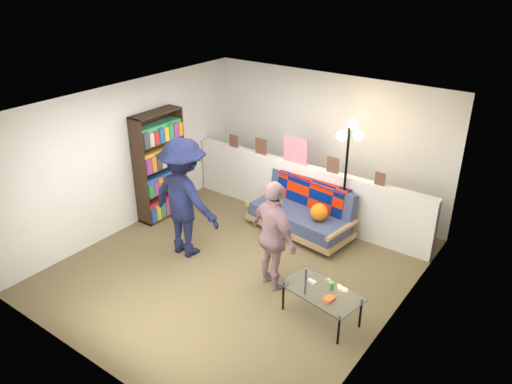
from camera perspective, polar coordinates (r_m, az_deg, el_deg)
ground at (r=7.43m, az=-1.83°, el=-8.41°), size 5.00×5.00×0.00m
room_shell at (r=7.00m, az=0.34°, el=4.80°), size 4.60×5.05×2.45m
half_wall_ledge at (r=8.49m, az=5.57°, el=-0.05°), size 4.45×0.15×1.00m
ledge_decor at (r=8.31m, az=4.36°, el=4.51°), size 2.97×0.02×0.45m
futon_sofa at (r=8.16m, az=5.36°, el=-2.37°), size 1.82×1.03×0.74m
bookshelf at (r=8.61m, az=-10.89°, el=2.63°), size 0.31×0.93×1.85m
coffee_table at (r=6.31m, az=7.58°, el=-11.37°), size 1.06×0.70×0.51m
floor_lamp at (r=7.71m, az=10.50°, el=3.91°), size 0.44×0.36×1.92m
person_left at (r=7.39m, az=-8.17°, el=-0.68°), size 1.19×0.70×1.83m
person_right at (r=6.62m, az=2.05°, el=-5.08°), size 0.99×0.69×1.56m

